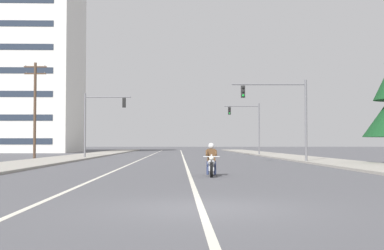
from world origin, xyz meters
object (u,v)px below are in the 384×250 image
at_px(motorcycle_with_rider, 211,163).
at_px(apartment_building_far_left_block, 4,65).
at_px(traffic_signal_near_right, 284,107).
at_px(traffic_signal_near_left, 98,116).
at_px(utility_pole_left_near, 35,107).
at_px(traffic_signal_mid_right, 249,121).

bearing_deg(motorcycle_with_rider, apartment_building_far_left_block, 116.36).
distance_m(traffic_signal_near_right, apartment_building_far_left_block, 58.39).
relative_size(traffic_signal_near_left, utility_pole_left_near, 0.68).
distance_m(traffic_signal_near_right, traffic_signal_near_left, 18.90).
xyz_separation_m(traffic_signal_near_right, traffic_signal_near_left, (-15.53, 10.77, -0.07)).
bearing_deg(traffic_signal_mid_right, motorcycle_with_rider, -100.55).
height_order(traffic_signal_near_left, traffic_signal_mid_right, same).
bearing_deg(traffic_signal_near_right, motorcycle_with_rider, -112.99).
distance_m(motorcycle_with_rider, apartment_building_far_left_block, 68.27).
height_order(traffic_signal_mid_right, utility_pole_left_near, utility_pole_left_near).
xyz_separation_m(traffic_signal_near_left, utility_pole_left_near, (-6.04, 0.18, 0.86)).
distance_m(motorcycle_with_rider, traffic_signal_mid_right, 38.19).
xyz_separation_m(motorcycle_with_rider, traffic_signal_near_left, (-9.08, 25.97, 3.49)).
distance_m(motorcycle_with_rider, traffic_signal_near_right, 16.90).
relative_size(traffic_signal_near_left, traffic_signal_mid_right, 1.00).
xyz_separation_m(motorcycle_with_rider, utility_pole_left_near, (-15.12, 26.16, 4.35)).
distance_m(traffic_signal_near_left, traffic_signal_mid_right, 19.69).
height_order(traffic_signal_near_left, utility_pole_left_near, utility_pole_left_near).
xyz_separation_m(utility_pole_left_near, apartment_building_far_left_block, (-14.59, 33.80, 9.18)).
distance_m(traffic_signal_mid_right, utility_pole_left_near, 24.80).
xyz_separation_m(motorcycle_with_rider, apartment_building_far_left_block, (-29.71, 59.95, 13.53)).
bearing_deg(apartment_building_far_left_block, traffic_signal_near_right, -51.05).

